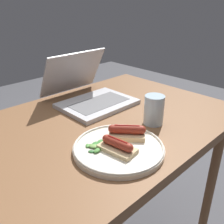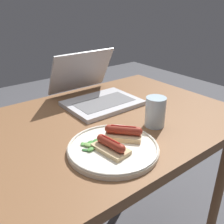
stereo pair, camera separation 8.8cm
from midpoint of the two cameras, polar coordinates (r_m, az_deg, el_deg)
name	(u,v)px [view 2 (the right image)]	position (r m, az deg, el deg)	size (l,w,h in m)	color
desk	(94,141)	(0.97, -1.50, -6.65)	(1.15, 0.73, 0.77)	brown
laptop	(96,93)	(1.10, -1.39, 4.23)	(0.30, 0.34, 0.21)	#B7B7BC
plate	(113,148)	(0.77, 3.55, -8.31)	(0.28, 0.28, 0.02)	silver
sausage_toast_left	(111,146)	(0.74, 3.16, -7.87)	(0.07, 0.12, 0.04)	#D6B784
sausage_toast_middle	(123,133)	(0.80, 5.78, -4.88)	(0.12, 0.12, 0.05)	#D6B784
salad_pile	(90,145)	(0.77, -1.72, -7.61)	(0.08, 0.06, 0.01)	#4C8E3D
drinking_glass	(155,112)	(0.91, 12.61, -0.03)	(0.07, 0.07, 0.11)	silver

